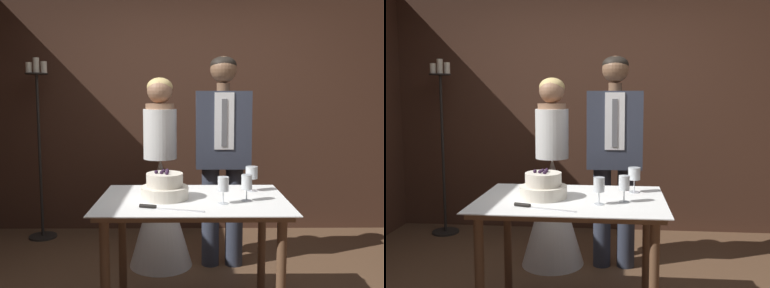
% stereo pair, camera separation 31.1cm
% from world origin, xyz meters
% --- Properties ---
extents(wall_back, '(4.54, 0.12, 2.59)m').
position_xyz_m(wall_back, '(0.00, 1.96, 1.30)').
color(wall_back, '#472B1E').
rests_on(wall_back, ground_plane).
extents(cake_table, '(1.17, 0.82, 0.82)m').
position_xyz_m(cake_table, '(-0.03, -0.07, 0.71)').
color(cake_table, brown).
rests_on(cake_table, ground_plane).
extents(tiered_cake, '(0.30, 0.30, 0.18)m').
position_xyz_m(tiered_cake, '(-0.21, -0.07, 0.89)').
color(tiered_cake, silver).
rests_on(tiered_cake, cake_table).
extents(cake_knife, '(0.38, 0.13, 0.02)m').
position_xyz_m(cake_knife, '(-0.23, -0.31, 0.83)').
color(cake_knife, silver).
rests_on(cake_knife, cake_table).
extents(wine_glass_near, '(0.07, 0.07, 0.16)m').
position_xyz_m(wine_glass_near, '(0.30, -0.13, 0.93)').
color(wine_glass_near, silver).
rests_on(wine_glass_near, cake_table).
extents(wine_glass_middle, '(0.07, 0.07, 0.16)m').
position_xyz_m(wine_glass_middle, '(0.15, -0.20, 0.93)').
color(wine_glass_middle, silver).
rests_on(wine_glass_middle, cake_table).
extents(wine_glass_far, '(0.08, 0.08, 0.17)m').
position_xyz_m(wine_glass_far, '(0.37, 0.14, 0.93)').
color(wine_glass_far, silver).
rests_on(wine_glass_far, cake_table).
extents(bride, '(0.54, 0.54, 1.61)m').
position_xyz_m(bride, '(-0.29, 0.88, 0.59)').
color(bride, white).
rests_on(bride, ground_plane).
extents(groom, '(0.45, 0.25, 1.78)m').
position_xyz_m(groom, '(0.23, 0.88, 1.02)').
color(groom, '#333847').
rests_on(groom, ground_plane).
extents(candle_stand, '(0.28, 0.28, 1.83)m').
position_xyz_m(candle_stand, '(-1.56, 1.61, 0.92)').
color(candle_stand, black).
rests_on(candle_stand, ground_plane).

